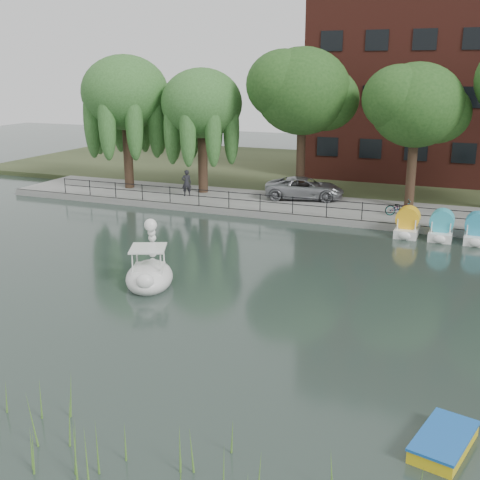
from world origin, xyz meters
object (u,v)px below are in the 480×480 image
Objects in this scene: swan_boat at (149,272)px; yellow_rowboat at (444,441)px; bicycle at (401,207)px; pedestrian at (187,181)px; minivan at (304,187)px.

swan_boat is 1.53× the size of yellow_rowboat.
swan_boat is at bearing 133.47° from bicycle.
pedestrian is (-13.77, 0.34, 0.49)m from bicycle.
pedestrian reaches higher than minivan.
pedestrian is 15.85m from swan_boat.
swan_boat is (-1.59, -16.71, -0.65)m from minivan.
minivan is 3.34× the size of bicycle.
swan_boat reaches higher than bicycle.
bicycle is 0.76× the size of yellow_rowboat.
swan_boat is at bearing 76.05° from pedestrian.
swan_boat is at bearing 161.64° from minivan.
bicycle is at bearing 114.05° from yellow_rowboat.
pedestrian is at bearing 142.80° from yellow_rowboat.
pedestrian reaches higher than yellow_rowboat.
minivan is 16.80m from swan_boat.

